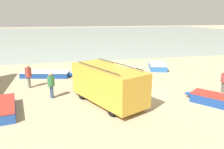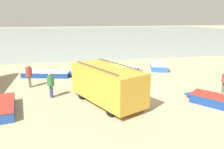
% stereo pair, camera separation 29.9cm
% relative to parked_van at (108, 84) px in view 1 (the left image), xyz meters
% --- Properties ---
extents(ground_plane, '(200.00, 200.00, 0.00)m').
position_rel_parked_van_xyz_m(ground_plane, '(2.01, 1.39, -1.28)').
color(ground_plane, tan).
extents(sea_water, '(120.00, 80.00, 0.01)m').
position_rel_parked_van_xyz_m(sea_water, '(2.01, 53.39, -1.27)').
color(sea_water, '#99A89E').
rests_on(sea_water, ground_plane).
extents(parked_van, '(4.18, 5.74, 2.46)m').
position_rel_parked_van_xyz_m(parked_van, '(0.00, 0.00, 0.00)').
color(parked_van, gold).
rests_on(parked_van, ground_plane).
extents(fishing_rowboat_0, '(5.21, 2.31, 0.49)m').
position_rel_parked_van_xyz_m(fishing_rowboat_0, '(-4.12, 7.22, -1.03)').
color(fishing_rowboat_0, navy).
rests_on(fishing_rowboat_0, ground_plane).
extents(fishing_rowboat_1, '(1.91, 4.13, 0.59)m').
position_rel_parked_van_xyz_m(fishing_rowboat_1, '(-6.18, -0.04, -0.99)').
color(fishing_rowboat_1, '#234CA3').
rests_on(fishing_rowboat_1, ground_plane).
extents(fishing_rowboat_2, '(2.51, 3.84, 0.57)m').
position_rel_parked_van_xyz_m(fishing_rowboat_2, '(7.00, 7.94, -0.99)').
color(fishing_rowboat_2, '#2D66AD').
rests_on(fishing_rowboat_2, ground_plane).
extents(fishing_rowboat_3, '(3.00, 3.52, 0.60)m').
position_rel_parked_van_xyz_m(fishing_rowboat_3, '(6.53, -1.74, -0.98)').
color(fishing_rowboat_3, navy).
rests_on(fishing_rowboat_3, ground_plane).
extents(fishing_rowboat_4, '(3.44, 5.03, 0.63)m').
position_rel_parked_van_xyz_m(fishing_rowboat_4, '(2.78, 5.51, -0.97)').
color(fishing_rowboat_4, navy).
rests_on(fishing_rowboat_4, ground_plane).
extents(fisherman_0, '(0.42, 0.42, 1.60)m').
position_rel_parked_van_xyz_m(fisherman_0, '(8.53, 0.06, -0.32)').
color(fisherman_0, '#5B564C').
rests_on(fisherman_0, ground_plane).
extents(fisherman_1, '(0.46, 0.46, 1.74)m').
position_rel_parked_van_xyz_m(fisherman_1, '(-3.51, 1.69, -0.24)').
color(fisherman_1, navy).
rests_on(fisherman_1, ground_plane).
extents(fisherman_2, '(0.47, 0.47, 1.81)m').
position_rel_parked_van_xyz_m(fisherman_2, '(-5.27, 4.32, -0.20)').
color(fisherman_2, '#5B564C').
rests_on(fisherman_2, ground_plane).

